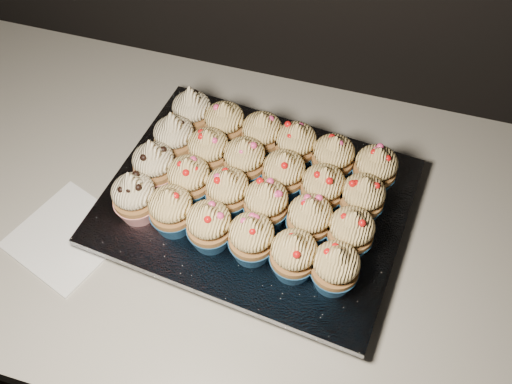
# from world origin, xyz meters

# --- Properties ---
(cabinet) EXTENTS (2.40, 0.60, 0.86)m
(cabinet) POSITION_xyz_m (0.00, 1.70, 0.43)
(cabinet) COLOR black
(cabinet) RESTS_ON ground
(worktop) EXTENTS (2.44, 0.64, 0.04)m
(worktop) POSITION_xyz_m (0.00, 1.70, 0.88)
(worktop) COLOR beige
(worktop) RESTS_ON cabinet
(napkin) EXTENTS (0.18, 0.18, 0.00)m
(napkin) POSITION_xyz_m (-0.12, 1.59, 0.90)
(napkin) COLOR white
(napkin) RESTS_ON worktop
(baking_tray) EXTENTS (0.42, 0.34, 0.02)m
(baking_tray) POSITION_xyz_m (0.13, 1.71, 0.91)
(baking_tray) COLOR black
(baking_tray) RESTS_ON worktop
(foil_lining) EXTENTS (0.46, 0.37, 0.01)m
(foil_lining) POSITION_xyz_m (0.13, 1.71, 0.93)
(foil_lining) COLOR silver
(foil_lining) RESTS_ON baking_tray
(cupcake_0) EXTENTS (0.06, 0.06, 0.10)m
(cupcake_0) POSITION_xyz_m (-0.03, 1.63, 0.97)
(cupcake_0) COLOR #B4191B
(cupcake_0) RESTS_ON foil_lining
(cupcake_1) EXTENTS (0.06, 0.06, 0.08)m
(cupcake_1) POSITION_xyz_m (0.03, 1.63, 0.97)
(cupcake_1) COLOR #1B5083
(cupcake_1) RESTS_ON foil_lining
(cupcake_2) EXTENTS (0.06, 0.06, 0.08)m
(cupcake_2) POSITION_xyz_m (0.09, 1.62, 0.97)
(cupcake_2) COLOR #1B5083
(cupcake_2) RESTS_ON foil_lining
(cupcake_3) EXTENTS (0.06, 0.06, 0.08)m
(cupcake_3) POSITION_xyz_m (0.15, 1.62, 0.97)
(cupcake_3) COLOR #1B5083
(cupcake_3) RESTS_ON foil_lining
(cupcake_4) EXTENTS (0.06, 0.06, 0.08)m
(cupcake_4) POSITION_xyz_m (0.21, 1.61, 0.97)
(cupcake_4) COLOR #1B5083
(cupcake_4) RESTS_ON foil_lining
(cupcake_5) EXTENTS (0.06, 0.06, 0.08)m
(cupcake_5) POSITION_xyz_m (0.26, 1.61, 0.97)
(cupcake_5) COLOR #1B5083
(cupcake_5) RESTS_ON foil_lining
(cupcake_6) EXTENTS (0.06, 0.06, 0.10)m
(cupcake_6) POSITION_xyz_m (-0.02, 1.69, 0.97)
(cupcake_6) COLOR #B4191B
(cupcake_6) RESTS_ON foil_lining
(cupcake_7) EXTENTS (0.06, 0.06, 0.08)m
(cupcake_7) POSITION_xyz_m (0.03, 1.69, 0.97)
(cupcake_7) COLOR #1B5083
(cupcake_7) RESTS_ON foil_lining
(cupcake_8) EXTENTS (0.06, 0.06, 0.08)m
(cupcake_8) POSITION_xyz_m (0.09, 1.68, 0.97)
(cupcake_8) COLOR #1B5083
(cupcake_8) RESTS_ON foil_lining
(cupcake_9) EXTENTS (0.06, 0.06, 0.08)m
(cupcake_9) POSITION_xyz_m (0.15, 1.68, 0.97)
(cupcake_9) COLOR #1B5083
(cupcake_9) RESTS_ON foil_lining
(cupcake_10) EXTENTS (0.06, 0.06, 0.08)m
(cupcake_10) POSITION_xyz_m (0.21, 1.67, 0.97)
(cupcake_10) COLOR #1B5083
(cupcake_10) RESTS_ON foil_lining
(cupcake_11) EXTENTS (0.06, 0.06, 0.08)m
(cupcake_11) POSITION_xyz_m (0.27, 1.66, 0.97)
(cupcake_11) COLOR #1B5083
(cupcake_11) RESTS_ON foil_lining
(cupcake_12) EXTENTS (0.06, 0.06, 0.10)m
(cupcake_12) POSITION_xyz_m (-0.01, 1.75, 0.97)
(cupcake_12) COLOR #B4191B
(cupcake_12) RESTS_ON foil_lining
(cupcake_13) EXTENTS (0.06, 0.06, 0.08)m
(cupcake_13) POSITION_xyz_m (0.04, 1.74, 0.97)
(cupcake_13) COLOR #1B5083
(cupcake_13) RESTS_ON foil_lining
(cupcake_14) EXTENTS (0.06, 0.06, 0.08)m
(cupcake_14) POSITION_xyz_m (0.10, 1.74, 0.97)
(cupcake_14) COLOR #1B5083
(cupcake_14) RESTS_ON foil_lining
(cupcake_15) EXTENTS (0.06, 0.06, 0.08)m
(cupcake_15) POSITION_xyz_m (0.16, 1.73, 0.97)
(cupcake_15) COLOR #1B5083
(cupcake_15) RESTS_ON foil_lining
(cupcake_16) EXTENTS (0.06, 0.06, 0.08)m
(cupcake_16) POSITION_xyz_m (0.22, 1.72, 0.97)
(cupcake_16) COLOR #1B5083
(cupcake_16) RESTS_ON foil_lining
(cupcake_17) EXTENTS (0.06, 0.06, 0.08)m
(cupcake_17) POSITION_xyz_m (0.27, 1.72, 0.97)
(cupcake_17) COLOR #1B5083
(cupcake_17) RESTS_ON foil_lining
(cupcake_18) EXTENTS (0.06, 0.06, 0.10)m
(cupcake_18) POSITION_xyz_m (-0.01, 1.81, 0.97)
(cupcake_18) COLOR #B4191B
(cupcake_18) RESTS_ON foil_lining
(cupcake_19) EXTENTS (0.06, 0.06, 0.08)m
(cupcake_19) POSITION_xyz_m (0.05, 1.80, 0.97)
(cupcake_19) COLOR #1B5083
(cupcake_19) RESTS_ON foil_lining
(cupcake_20) EXTENTS (0.06, 0.06, 0.08)m
(cupcake_20) POSITION_xyz_m (0.11, 1.79, 0.97)
(cupcake_20) COLOR #1B5083
(cupcake_20) RESTS_ON foil_lining
(cupcake_21) EXTENTS (0.06, 0.06, 0.08)m
(cupcake_21) POSITION_xyz_m (0.16, 1.79, 0.97)
(cupcake_21) COLOR #1B5083
(cupcake_21) RESTS_ON foil_lining
(cupcake_22) EXTENTS (0.06, 0.06, 0.08)m
(cupcake_22) POSITION_xyz_m (0.22, 1.78, 0.97)
(cupcake_22) COLOR #1B5083
(cupcake_22) RESTS_ON foil_lining
(cupcake_23) EXTENTS (0.06, 0.06, 0.08)m
(cupcake_23) POSITION_xyz_m (0.28, 1.78, 0.97)
(cupcake_23) COLOR #1B5083
(cupcake_23) RESTS_ON foil_lining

